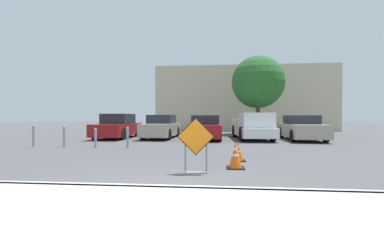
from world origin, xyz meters
name	(u,v)px	position (x,y,z in m)	size (l,w,h in m)	color
ground_plane	(197,141)	(0.00, 10.00, 0.00)	(96.00, 96.00, 0.00)	#4C4C4F
sidewalk_strip	(131,222)	(0.00, -1.47, 0.07)	(27.51, 2.93, 0.14)	#ADAAA3
curb_lip	(157,190)	(0.00, 0.00, 0.07)	(27.51, 0.20, 0.14)	#ADAAA3
road_closed_sign	(196,142)	(0.58, 1.73, 0.77)	(0.94, 0.20, 1.39)	black
traffic_cone_nearest	(235,156)	(1.61, 2.45, 0.35)	(0.48, 0.48, 0.72)	black
traffic_cone_second	(238,152)	(1.79, 3.61, 0.30)	(0.44, 0.44, 0.62)	black
parked_car_nearest	(118,127)	(-5.34, 11.66, 0.73)	(1.96, 4.54, 1.58)	maroon
parked_car_second	(162,127)	(-2.45, 11.79, 0.71)	(1.92, 4.49, 1.51)	#A39984
parked_car_third	(206,128)	(0.43, 11.39, 0.69)	(1.96, 4.52, 1.48)	maroon
pickup_truck	(253,127)	(3.34, 11.37, 0.74)	(2.23, 5.24, 1.63)	silver
parked_car_fourth	(301,128)	(6.21, 11.32, 0.70)	(2.00, 4.45, 1.48)	#A39984
bollard_nearest	(128,137)	(-2.89, 6.58, 0.50)	(0.12, 0.12, 0.95)	gray
bollard_second	(96,137)	(-4.40, 6.58, 0.47)	(0.12, 0.12, 0.89)	gray
bollard_third	(64,136)	(-5.91, 6.58, 0.52)	(0.12, 0.12, 0.99)	gray
bollard_fourth	(34,135)	(-7.42, 6.58, 0.54)	(0.12, 0.12, 1.02)	gray
building_facade_backdrop	(243,99)	(3.94, 23.06, 3.22)	(17.81, 5.00, 6.44)	beige
street_tree_behind_lot	(258,82)	(4.35, 15.89, 4.10)	(4.09, 4.09, 6.15)	#513823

